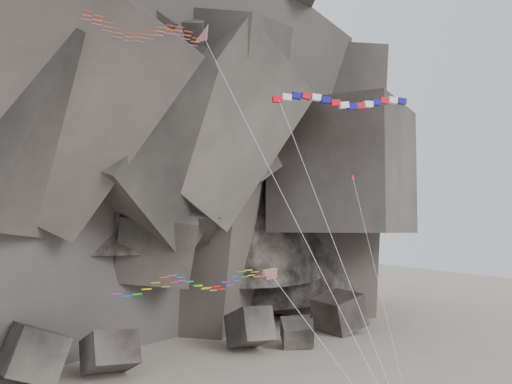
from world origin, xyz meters
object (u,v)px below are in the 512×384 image
banner_kite (342,102)px  pennant_kite (371,252)px  parafoil_kite (193,282)px  delta_kite (141,29)px

banner_kite → pennant_kite: banner_kite is taller
parafoil_kite → pennant_kite: pennant_kite is taller
delta_kite → parafoil_kite: delta_kite is taller
delta_kite → banner_kite: delta_kite is taller
delta_kite → pennant_kite: size_ratio=1.59×
delta_kite → parafoil_kite: 19.55m
pennant_kite → banner_kite: bearing=43.0°
banner_kite → delta_kite: bearing=-172.0°
parafoil_kite → pennant_kite: (12.74, -4.39, 1.87)m
banner_kite → pennant_kite: bearing=-91.0°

